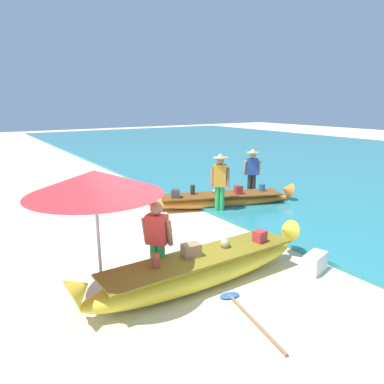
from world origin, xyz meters
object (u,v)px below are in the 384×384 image
at_px(person_vendor_hatted, 220,179).
at_px(person_vendor_assistant, 252,170).
at_px(boat_yellow_foreground, 202,269).
at_px(boat_orange_midground, 221,199).
at_px(patio_umbrella_large, 95,183).
at_px(person_tourist_customer, 157,239).
at_px(paddle, 245,312).
at_px(cooler_box, 315,263).

distance_m(person_vendor_hatted, person_vendor_assistant, 1.96).
height_order(person_vendor_hatted, person_vendor_assistant, person_vendor_hatted).
relative_size(boat_yellow_foreground, person_vendor_hatted, 2.65).
relative_size(boat_yellow_foreground, boat_orange_midground, 1.01).
height_order(person_vendor_hatted, patio_umbrella_large, patio_umbrella_large).
relative_size(boat_yellow_foreground, person_tourist_customer, 3.08).
height_order(person_tourist_customer, paddle, person_tourist_customer).
height_order(person_vendor_assistant, patio_umbrella_large, patio_umbrella_large).
bearing_deg(person_vendor_assistant, person_vendor_hatted, -160.37).
distance_m(boat_yellow_foreground, patio_umbrella_large, 2.43).
height_order(boat_yellow_foreground, patio_umbrella_large, patio_umbrella_large).
xyz_separation_m(boat_yellow_foreground, boat_orange_midground, (3.33, 3.79, -0.07)).
relative_size(boat_yellow_foreground, patio_umbrella_large, 2.17).
distance_m(person_vendor_hatted, patio_umbrella_large, 5.42).
xyz_separation_m(boat_yellow_foreground, person_vendor_hatted, (2.88, 3.26, 0.72)).
xyz_separation_m(boat_orange_midground, paddle, (-3.29, -4.90, -0.21)).
relative_size(patio_umbrella_large, paddle, 1.29).
bearing_deg(person_vendor_hatted, person_tourist_customer, -141.44).
distance_m(patio_umbrella_large, cooler_box, 4.40).
bearing_deg(paddle, boat_orange_midground, 56.15).
relative_size(person_vendor_assistant, patio_umbrella_large, 0.79).
xyz_separation_m(person_tourist_customer, patio_umbrella_large, (-1.02, 0.06, 1.13)).
relative_size(boat_yellow_foreground, paddle, 2.79).
bearing_deg(person_vendor_assistant, person_tourist_customer, -147.14).
xyz_separation_m(cooler_box, paddle, (-2.07, -0.33, -0.16)).
bearing_deg(person_vendor_hatted, paddle, -122.94).
height_order(person_vendor_hatted, person_tourist_customer, person_vendor_hatted).
bearing_deg(paddle, boat_yellow_foreground, 92.37).
bearing_deg(boat_orange_midground, person_vendor_hatted, -130.66).
bearing_deg(boat_yellow_foreground, paddle, -87.63).
xyz_separation_m(boat_orange_midground, person_vendor_hatted, (-0.45, -0.53, 0.80)).
height_order(patio_umbrella_large, cooler_box, patio_umbrella_large).
bearing_deg(cooler_box, paddle, 173.20).
bearing_deg(person_vendor_hatted, cooler_box, -100.68).
bearing_deg(boat_orange_midground, person_tourist_customer, -140.01).
bearing_deg(person_vendor_assistant, cooler_box, -119.07).
xyz_separation_m(person_vendor_hatted, patio_umbrella_large, (-4.56, -2.76, 0.96)).
relative_size(person_vendor_hatted, person_tourist_customer, 1.16).
bearing_deg(person_vendor_assistant, boat_orange_midground, -174.62).
relative_size(boat_yellow_foreground, cooler_box, 8.65).
height_order(boat_orange_midground, cooler_box, boat_orange_midground).
bearing_deg(person_vendor_hatted, person_vendor_assistant, 19.63).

